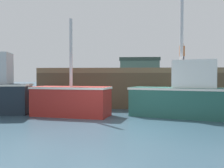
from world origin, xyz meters
name	(u,v)px	position (x,y,z in m)	size (l,w,h in m)	color
ground	(103,129)	(0.00, 0.00, -0.05)	(120.00, 160.00, 0.10)	#2D4756
pier	(141,75)	(1.50, 7.51, 1.65)	(10.52, 7.59, 1.99)	brown
fishing_boat_near_right	(71,100)	(-1.50, 2.14, 0.63)	(3.23, 1.79, 3.82)	maroon
fishing_boat_mid	(184,95)	(2.87, 2.06, 0.85)	(4.10, 2.44, 5.02)	#23564C
rowboat	(193,108)	(3.53, 3.42, 0.21)	(1.72, 1.00, 0.47)	silver
dockworker	(182,56)	(4.23, 9.02, 2.90)	(0.34, 0.34, 1.81)	#2D3342
warehouse	(139,73)	(2.44, 32.91, 2.35)	(6.27, 4.24, 4.67)	#4C6656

